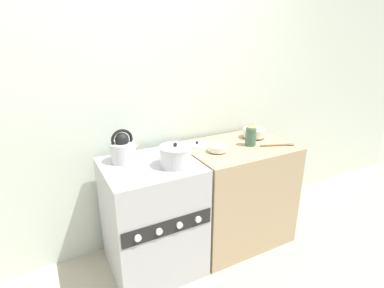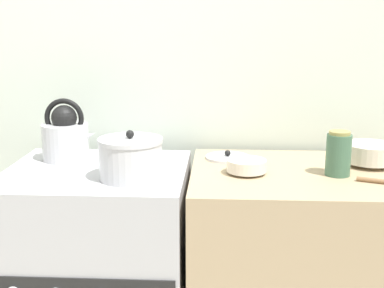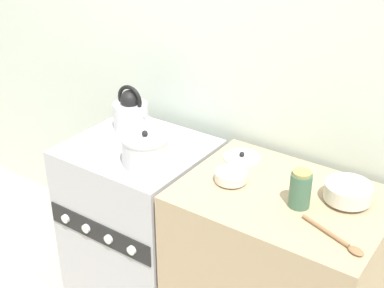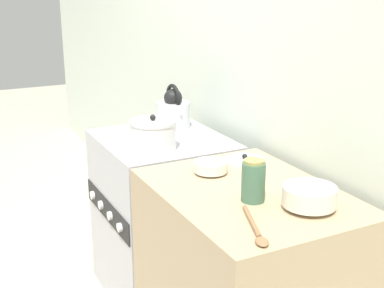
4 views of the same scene
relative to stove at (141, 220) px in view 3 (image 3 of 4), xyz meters
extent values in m
cube|color=silver|center=(0.00, 0.41, 0.81)|extent=(7.00, 0.06, 2.50)
cube|color=#B2B2B7|center=(0.00, 0.00, 0.00)|extent=(0.65, 0.60, 0.87)
cube|color=black|center=(0.00, -0.30, 0.10)|extent=(0.63, 0.01, 0.11)
cylinder|color=silver|center=(-0.21, -0.31, 0.10)|extent=(0.04, 0.02, 0.04)
cylinder|color=silver|center=(-0.07, -0.31, 0.10)|extent=(0.04, 0.02, 0.04)
cylinder|color=silver|center=(0.07, -0.31, 0.10)|extent=(0.04, 0.02, 0.04)
cylinder|color=silver|center=(0.21, -0.31, 0.10)|extent=(0.04, 0.02, 0.04)
cube|color=tan|center=(0.77, 0.02, 0.00)|extent=(0.86, 0.64, 0.87)
cylinder|color=silver|center=(-0.15, 0.13, 0.50)|extent=(0.18, 0.18, 0.14)
sphere|color=black|center=(-0.15, 0.13, 0.60)|extent=(0.10, 0.10, 0.10)
torus|color=black|center=(-0.15, 0.13, 0.60)|extent=(0.15, 0.02, 0.15)
cone|color=silver|center=(-0.06, 0.13, 0.53)|extent=(0.09, 0.04, 0.07)
cylinder|color=silver|center=(0.15, -0.11, 0.50)|extent=(0.21, 0.21, 0.13)
cylinder|color=silver|center=(0.15, -0.11, 0.57)|extent=(0.22, 0.22, 0.01)
sphere|color=black|center=(0.15, -0.11, 0.59)|extent=(0.03, 0.03, 0.03)
cylinder|color=beige|center=(1.01, 0.12, 0.44)|extent=(0.09, 0.09, 0.01)
cylinder|color=beige|center=(1.01, 0.12, 0.48)|extent=(0.19, 0.19, 0.07)
cylinder|color=beige|center=(0.54, -0.02, 0.44)|extent=(0.06, 0.06, 0.01)
cylinder|color=beige|center=(0.54, -0.02, 0.46)|extent=(0.14, 0.14, 0.04)
cylinder|color=#3F664C|center=(0.86, -0.02, 0.51)|extent=(0.09, 0.09, 0.15)
cylinder|color=#998C4C|center=(0.86, -0.02, 0.58)|extent=(0.07, 0.07, 0.01)
cylinder|color=silver|center=(0.48, 0.19, 0.44)|extent=(0.17, 0.17, 0.01)
sphere|color=black|center=(0.48, 0.19, 0.46)|extent=(0.02, 0.02, 0.02)
cylinder|color=olive|center=(1.02, -0.13, 0.44)|extent=(0.22, 0.09, 0.02)
ellipsoid|color=olive|center=(1.15, -0.18, 0.44)|extent=(0.07, 0.06, 0.02)
camera|label=1|loc=(-0.64, -1.82, 1.27)|focal=28.00mm
camera|label=2|loc=(0.45, -1.84, 0.96)|focal=50.00mm
camera|label=3|loc=(1.52, -1.73, 1.64)|focal=50.00mm
camera|label=4|loc=(2.36, -1.03, 1.22)|focal=50.00mm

